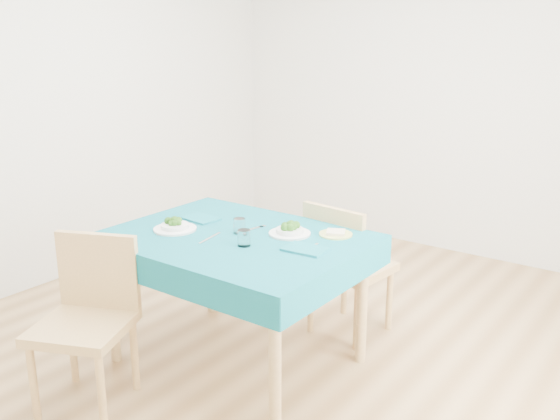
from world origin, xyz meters
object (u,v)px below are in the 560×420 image
Objects in this scene: side_plate at (336,234)px; chair_far at (352,250)px; chair_near at (80,305)px; bowl_far at (290,228)px; table at (237,300)px; bowl_near at (175,224)px.

chair_far is at bearing 105.98° from side_plate.
bowl_far is (0.56, 0.98, 0.25)m from chair_near.
bowl_near reaches higher than table.
side_plate is at bearing 31.71° from chair_near.
chair_far is (0.66, 1.50, -0.01)m from chair_near.
chair_near is 4.75× the size of bowl_far.
table is 0.80m from chair_far.
bowl_far is (0.22, 0.19, 0.41)m from table.
chair_far is 0.59m from bowl_far.
chair_near is at bearing -124.50° from side_plate.
bowl_near is at bearing -149.39° from side_plate.
bowl_near reaches higher than side_plate.
bowl_far is at bearing 40.85° from table.
table is 0.55m from bowl_near.
table is 7.41× the size of side_plate.
bowl_far reaches higher than table.
chair_far is at bearing 65.56° from table.
table is at bearing 42.96° from chair_near.
chair_far is 4.49× the size of bowl_near.
bowl_near reaches higher than bowl_far.
side_plate is (0.11, -0.38, 0.22)m from chair_far.
bowl_near is 0.90m from side_plate.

